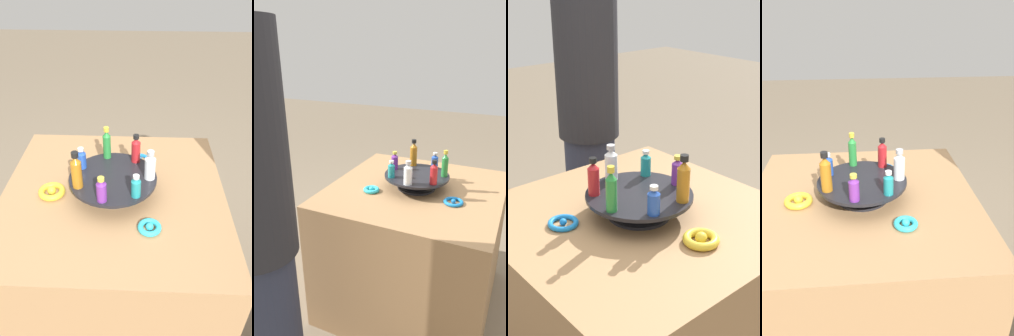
{
  "view_description": "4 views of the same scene",
  "coord_description": "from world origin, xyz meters",
  "views": [
    {
      "loc": [
        -0.1,
        1.03,
        1.6
      ],
      "look_at": [
        -0.05,
        0.02,
        0.88
      ],
      "focal_mm": 35.0,
      "sensor_mm": 36.0,
      "label": 1
    },
    {
      "loc": [
        -1.57,
        -0.5,
        1.48
      ],
      "look_at": [
        -0.24,
        0.11,
        0.92
      ],
      "focal_mm": 35.0,
      "sensor_mm": 36.0,
      "label": 2
    },
    {
      "loc": [
        1.01,
        -0.89,
        1.48
      ],
      "look_at": [
        -0.06,
        0.03,
        0.88
      ],
      "focal_mm": 50.0,
      "sensor_mm": 36.0,
      "label": 3
    },
    {
      "loc": [
        0.0,
        1.12,
        1.43
      ],
      "look_at": [
        -0.09,
        0.04,
        0.89
      ],
      "focal_mm": 35.0,
      "sensor_mm": 36.0,
      "label": 4
    }
  ],
  "objects": [
    {
      "name": "ground_plane",
      "position": [
        0.0,
        0.0,
        0.0
      ],
      "size": [
        12.0,
        12.0,
        0.0
      ],
      "primitive_type": "plane",
      "color": "#756651"
    },
    {
      "name": "party_table",
      "position": [
        0.0,
        0.0,
        0.37
      ],
      "size": [
        0.91,
        0.91,
        0.74
      ],
      "color": "#9E754C",
      "rests_on": "ground_plane"
    },
    {
      "name": "display_stand",
      "position": [
        0.0,
        0.0,
        0.79
      ],
      "size": [
        0.35,
        0.35,
        0.08
      ],
      "color": "black",
      "rests_on": "party_table"
    },
    {
      "name": "bottle_teal",
      "position": [
        -0.09,
        0.11,
        0.86
      ],
      "size": [
        0.04,
        0.04,
        0.09
      ],
      "color": "teal",
      "rests_on": "display_stand"
    },
    {
      "name": "bottle_clear",
      "position": [
        -0.14,
        -0.0,
        0.88
      ],
      "size": [
        0.04,
        0.04,
        0.12
      ],
      "color": "silver",
      "rests_on": "display_stand"
    },
    {
      "name": "bottle_red",
      "position": [
        -0.09,
        -0.11,
        0.88
      ],
      "size": [
        0.04,
        0.04,
        0.13
      ],
      "color": "#B21E23",
      "rests_on": "display_stand"
    },
    {
      "name": "bottle_green",
      "position": [
        0.04,
        -0.14,
        0.89
      ],
      "size": [
        0.03,
        0.03,
        0.14
      ],
      "color": "#288438",
      "rests_on": "display_stand"
    },
    {
      "name": "bottle_blue",
      "position": [
        0.13,
        -0.06,
        0.86
      ],
      "size": [
        0.04,
        0.04,
        0.09
      ],
      "color": "#234CAD",
      "rests_on": "display_stand"
    },
    {
      "name": "bottle_amber",
      "position": [
        0.13,
        0.07,
        0.89
      ],
      "size": [
        0.04,
        0.04,
        0.15
      ],
      "color": "#AD6B19",
      "rests_on": "display_stand"
    },
    {
      "name": "bottle_purple",
      "position": [
        0.03,
        0.14,
        0.87
      ],
      "size": [
        0.04,
        0.04,
        0.1
      ],
      "color": "#702D93",
      "rests_on": "display_stand"
    },
    {
      "name": "ribbon_bow_teal",
      "position": [
        -0.14,
        0.2,
        0.75
      ],
      "size": [
        0.09,
        0.09,
        0.03
      ],
      "color": "#2DB7CC",
      "rests_on": "party_table"
    },
    {
      "name": "ribbon_bow_blue",
      "position": [
        -0.1,
        -0.23,
        0.75
      ],
      "size": [
        0.1,
        0.1,
        0.02
      ],
      "color": "blue",
      "rests_on": "party_table"
    },
    {
      "name": "ribbon_bow_gold",
      "position": [
        0.25,
        0.02,
        0.75
      ],
      "size": [
        0.11,
        0.11,
        0.04
      ],
      "color": "gold",
      "rests_on": "party_table"
    },
    {
      "name": "person_figure",
      "position": [
        -0.79,
        0.36,
        0.88
      ],
      "size": [
        0.29,
        0.29,
        1.73
      ],
      "rotation": [
        0.0,
        0.0,
        -0.43
      ],
      "color": "#282D42",
      "rests_on": "ground_plane"
    }
  ]
}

